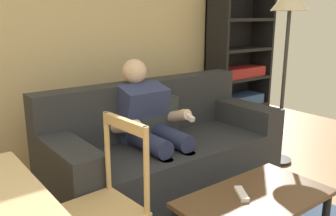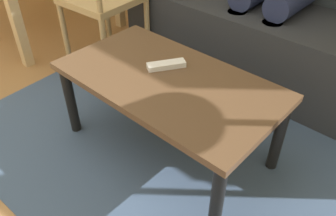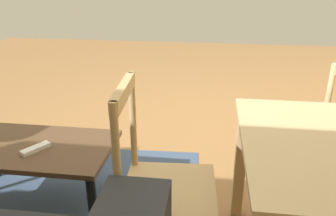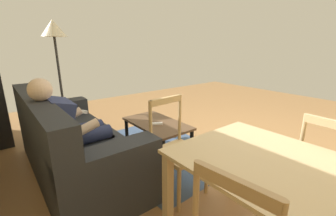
% 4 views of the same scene
% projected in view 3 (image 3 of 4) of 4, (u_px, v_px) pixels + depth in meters
% --- Properties ---
extents(ground_plane, '(8.54, 8.54, 0.00)m').
position_uv_depth(ground_plane, '(190.00, 141.00, 2.91)').
color(ground_plane, '#9E7042').
extents(coffee_table, '(0.96, 0.54, 0.41)m').
position_uv_depth(coffee_table, '(32.00, 153.00, 2.02)').
color(coffee_table, brown).
rests_on(coffee_table, ground_plane).
extents(tv_remote, '(0.13, 0.17, 0.02)m').
position_uv_depth(tv_remote, '(36.00, 149.00, 1.93)').
color(tv_remote, white).
rests_on(tv_remote, coffee_table).
extents(dining_chair_facing_couch, '(0.45, 0.45, 0.94)m').
position_uv_depth(dining_chair_facing_couch, '(163.00, 188.00, 1.54)').
color(dining_chair_facing_couch, tan).
rests_on(dining_chair_facing_couch, ground_plane).
extents(area_rug, '(2.06, 1.49, 0.01)m').
position_uv_depth(area_rug, '(40.00, 201.00, 2.15)').
color(area_rug, '#3D5170').
rests_on(area_rug, ground_plane).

